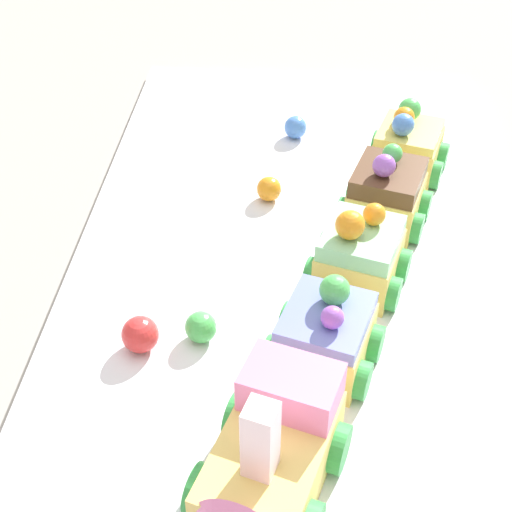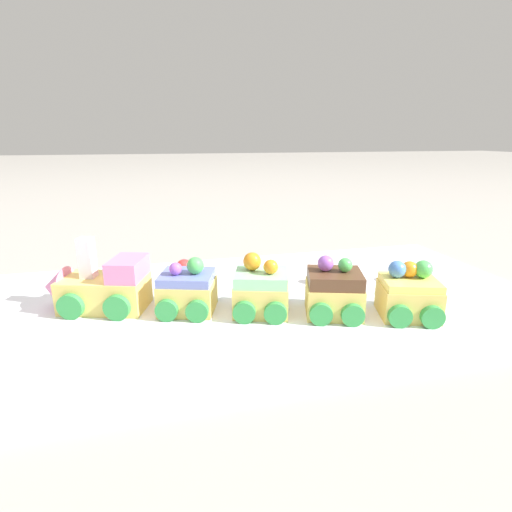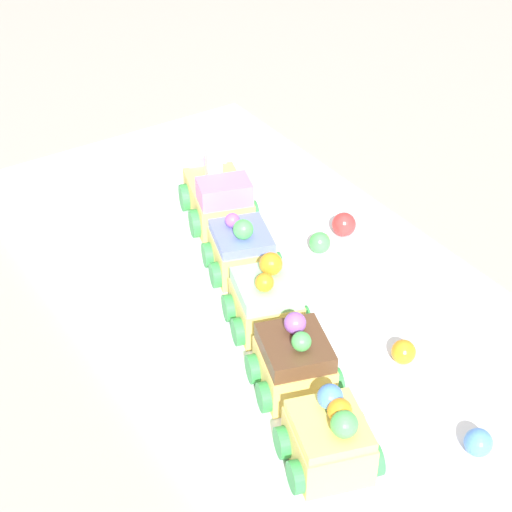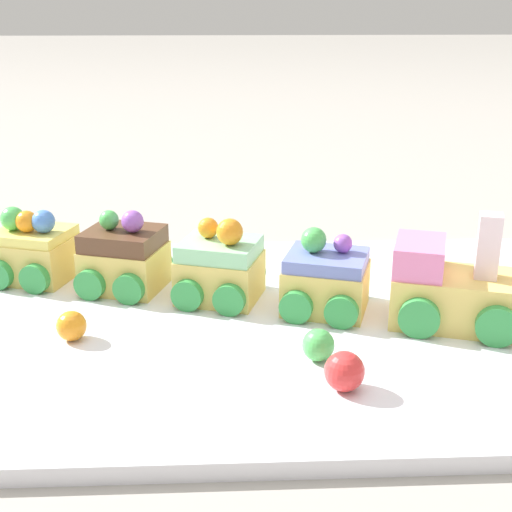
{
  "view_description": "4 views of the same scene",
  "coord_description": "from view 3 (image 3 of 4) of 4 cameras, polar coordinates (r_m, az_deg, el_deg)",
  "views": [
    {
      "loc": [
        0.4,
        -0.01,
        0.38
      ],
      "look_at": [
        -0.0,
        -0.04,
        0.05
      ],
      "focal_mm": 50.0,
      "sensor_mm": 36.0,
      "label": 1
    },
    {
      "loc": [
        0.09,
        0.47,
        0.21
      ],
      "look_at": [
        -0.02,
        0.02,
        0.08
      ],
      "focal_mm": 28.0,
      "sensor_mm": 36.0,
      "label": 2
    },
    {
      "loc": [
        -0.53,
        0.39,
        0.53
      ],
      "look_at": [
        0.02,
        0.02,
        0.06
      ],
      "focal_mm": 60.0,
      "sensor_mm": 36.0,
      "label": 3
    },
    {
      "loc": [
        -0.02,
        -0.51,
        0.25
      ],
      "look_at": [
        0.01,
        0.02,
        0.06
      ],
      "focal_mm": 50.0,
      "sensor_mm": 36.0,
      "label": 4
    }
  ],
  "objects": [
    {
      "name": "ground_plane",
      "position": [
        0.84,
        2.28,
        -3.44
      ],
      "size": [
        10.0,
        10.0,
        0.0
      ],
      "primitive_type": "plane",
      "color": "gray"
    },
    {
      "name": "display_board",
      "position": [
        0.84,
        2.29,
        -3.13
      ],
      "size": [
        0.8,
        0.37,
        0.01
      ],
      "primitive_type": "cube",
      "color": "white",
      "rests_on": "ground_plane"
    },
    {
      "name": "cake_train_locomotive",
      "position": [
        0.95,
        -2.67,
        4.19
      ],
      "size": [
        0.14,
        0.1,
        0.09
      ],
      "rotation": [
        0.0,
        0.0,
        -0.31
      ],
      "color": "#EACC66",
      "rests_on": "display_board"
    },
    {
      "name": "cake_car_blueberry",
      "position": [
        0.86,
        -0.96,
        0.34
      ],
      "size": [
        0.08,
        0.09,
        0.07
      ],
      "rotation": [
        0.0,
        0.0,
        -0.31
      ],
      "color": "#EACC66",
      "rests_on": "display_board"
    },
    {
      "name": "cake_car_mint",
      "position": [
        0.79,
        0.69,
        -3.11
      ],
      "size": [
        0.08,
        0.09,
        0.07
      ],
      "rotation": [
        0.0,
        0.0,
        -0.31
      ],
      "color": "#EACC66",
      "rests_on": "display_board"
    },
    {
      "name": "cake_car_chocolate",
      "position": [
        0.73,
        2.58,
        -7.2
      ],
      "size": [
        0.08,
        0.09,
        0.07
      ],
      "rotation": [
        0.0,
        0.0,
        -0.31
      ],
      "color": "#EACC66",
      "rests_on": "display_board"
    },
    {
      "name": "cake_car_lemon",
      "position": [
        0.67,
        4.92,
        -12.1
      ],
      "size": [
        0.08,
        0.09,
        0.07
      ],
      "rotation": [
        0.0,
        0.0,
        -0.31
      ],
      "color": "#EACC66",
      "rests_on": "display_board"
    },
    {
      "name": "gumball_red",
      "position": [
        0.92,
        5.88,
        2.11
      ],
      "size": [
        0.03,
        0.03,
        0.03
      ],
      "primitive_type": "sphere",
      "color": "red",
      "rests_on": "display_board"
    },
    {
      "name": "gumball_blue",
      "position": [
        0.71,
        14.6,
        -11.93
      ],
      "size": [
        0.02,
        0.02,
        0.02
      ],
      "primitive_type": "sphere",
      "color": "#4C84E0",
      "rests_on": "display_board"
    },
    {
      "name": "gumball_green",
      "position": [
        0.89,
        4.27,
        0.9
      ],
      "size": [
        0.02,
        0.02,
        0.02
      ],
      "primitive_type": "sphere",
      "color": "#4CBC56",
      "rests_on": "display_board"
    },
    {
      "name": "gumball_orange",
      "position": [
        0.77,
        9.81,
        -6.31
      ],
      "size": [
        0.02,
        0.02,
        0.02
      ],
      "primitive_type": "sphere",
      "color": "orange",
      "rests_on": "display_board"
    }
  ]
}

